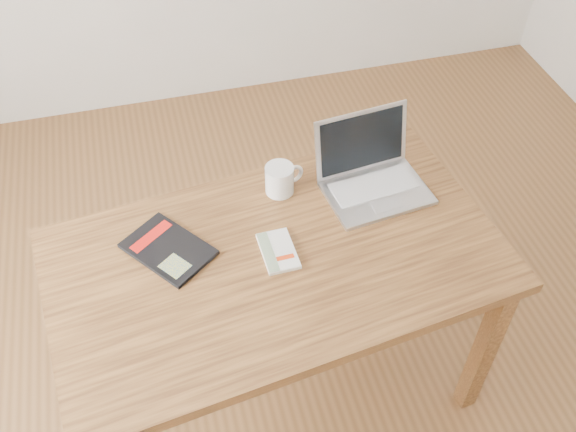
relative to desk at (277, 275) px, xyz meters
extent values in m
plane|color=brown|center=(0.08, -0.07, -0.66)|extent=(4.00, 4.00, 0.00)
cube|color=brown|center=(0.00, 0.00, 0.07)|extent=(1.44, 0.94, 0.04)
cube|color=brown|center=(0.65, -0.25, -0.31)|extent=(0.06, 0.06, 0.71)
cube|color=brown|center=(-0.65, 0.25, -0.31)|extent=(0.06, 0.06, 0.71)
cube|color=brown|center=(0.57, 0.40, -0.31)|extent=(0.06, 0.06, 0.71)
cube|color=beige|center=(0.01, 0.01, 0.10)|extent=(0.10, 0.16, 0.01)
cube|color=white|center=(0.01, 0.01, 0.10)|extent=(0.10, 0.16, 0.01)
cube|color=gray|center=(-0.02, 0.01, 0.10)|extent=(0.04, 0.16, 0.00)
cube|color=red|center=(0.02, -0.02, 0.10)|extent=(0.05, 0.02, 0.00)
cube|color=black|center=(-0.31, 0.11, 0.10)|extent=(0.29, 0.31, 0.01)
cube|color=#B4120C|center=(-0.35, 0.16, 0.10)|extent=(0.14, 0.12, 0.00)
cube|color=#808E5B|center=(-0.30, 0.03, 0.10)|extent=(0.10, 0.10, 0.00)
cube|color=silver|center=(0.38, 0.17, 0.10)|extent=(0.35, 0.26, 0.01)
cube|color=silver|center=(0.38, 0.20, 0.11)|extent=(0.29, 0.15, 0.00)
cube|color=#BCBCC1|center=(0.39, 0.10, 0.11)|extent=(0.10, 0.06, 0.00)
cube|color=silver|center=(0.36, 0.31, 0.21)|extent=(0.33, 0.09, 0.21)
cube|color=black|center=(0.36, 0.30, 0.21)|extent=(0.30, 0.08, 0.19)
cylinder|color=white|center=(0.08, 0.27, 0.14)|extent=(0.09, 0.09, 0.10)
cylinder|color=black|center=(0.08, 0.27, 0.19)|extent=(0.08, 0.08, 0.01)
torus|color=white|center=(0.13, 0.28, 0.14)|extent=(0.07, 0.03, 0.07)
camera|label=1|loc=(-0.28, -1.20, 1.56)|focal=40.00mm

